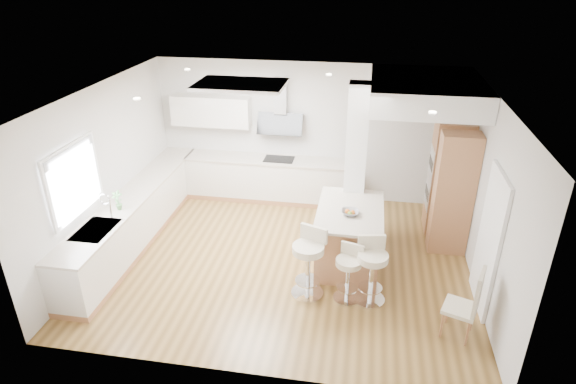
% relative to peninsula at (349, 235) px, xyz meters
% --- Properties ---
extents(ground, '(6.00, 6.00, 0.00)m').
position_rel_peninsula_xyz_m(ground, '(-1.03, -0.15, -0.48)').
color(ground, olive).
rests_on(ground, ground).
extents(ceiling, '(6.00, 5.00, 0.02)m').
position_rel_peninsula_xyz_m(ceiling, '(-1.03, -0.15, -0.48)').
color(ceiling, white).
rests_on(ceiling, ground).
extents(wall_back, '(6.00, 0.04, 2.80)m').
position_rel_peninsula_xyz_m(wall_back, '(-1.03, 2.35, 0.92)').
color(wall_back, beige).
rests_on(wall_back, ground).
extents(wall_left, '(0.04, 5.00, 2.80)m').
position_rel_peninsula_xyz_m(wall_left, '(-4.03, -0.15, 0.92)').
color(wall_left, beige).
rests_on(wall_left, ground).
extents(wall_right, '(0.04, 5.00, 2.80)m').
position_rel_peninsula_xyz_m(wall_right, '(1.97, -0.15, 0.92)').
color(wall_right, beige).
rests_on(wall_right, ground).
extents(skylight, '(4.10, 2.10, 0.06)m').
position_rel_peninsula_xyz_m(skylight, '(-1.82, 0.45, 2.29)').
color(skylight, white).
rests_on(skylight, ground).
extents(window_left, '(0.06, 1.28, 1.07)m').
position_rel_peninsula_xyz_m(window_left, '(-3.99, -1.05, 1.21)').
color(window_left, white).
rests_on(window_left, ground).
extents(doorway_right, '(0.05, 1.00, 2.10)m').
position_rel_peninsula_xyz_m(doorway_right, '(1.94, -0.75, 0.52)').
color(doorway_right, '#403932').
rests_on(doorway_right, ground).
extents(counter_left, '(0.63, 4.50, 1.35)m').
position_rel_peninsula_xyz_m(counter_left, '(-3.73, 0.08, -0.03)').
color(counter_left, '#B1774B').
rests_on(counter_left, ground).
extents(counter_back, '(3.62, 0.63, 2.50)m').
position_rel_peninsula_xyz_m(counter_back, '(-1.95, 2.07, 0.21)').
color(counter_back, '#B1774B').
rests_on(counter_back, ground).
extents(pillar, '(0.35, 0.35, 2.80)m').
position_rel_peninsula_xyz_m(pillar, '(0.02, 0.80, 0.92)').
color(pillar, white).
rests_on(pillar, ground).
extents(soffit, '(1.78, 2.20, 0.40)m').
position_rel_peninsula_xyz_m(soffit, '(1.07, 1.25, 2.12)').
color(soffit, white).
rests_on(soffit, ground).
extents(oven_column, '(0.63, 1.21, 2.10)m').
position_rel_peninsula_xyz_m(oven_column, '(1.64, 1.07, 0.57)').
color(oven_column, '#B1774B').
rests_on(oven_column, ground).
extents(peninsula, '(1.05, 1.58, 1.03)m').
position_rel_peninsula_xyz_m(peninsula, '(0.00, 0.00, 0.00)').
color(peninsula, '#B1774B').
rests_on(peninsula, ground).
extents(bar_stool_a, '(0.62, 0.62, 1.08)m').
position_rel_peninsula_xyz_m(bar_stool_a, '(-0.54, -0.98, 0.12)').
color(bar_stool_a, white).
rests_on(bar_stool_a, ground).
extents(bar_stool_b, '(0.49, 0.49, 0.88)m').
position_rel_peninsula_xyz_m(bar_stool_b, '(0.05, -1.00, 0.01)').
color(bar_stool_b, white).
rests_on(bar_stool_b, ground).
extents(bar_stool_c, '(0.53, 0.53, 1.02)m').
position_rel_peninsula_xyz_m(bar_stool_c, '(0.37, -0.97, 0.09)').
color(bar_stool_c, white).
rests_on(bar_stool_c, ground).
extents(dining_chair, '(0.52, 0.52, 1.05)m').
position_rel_peninsula_xyz_m(dining_chair, '(1.62, -1.55, 0.08)').
color(dining_chair, beige).
rests_on(dining_chair, ground).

